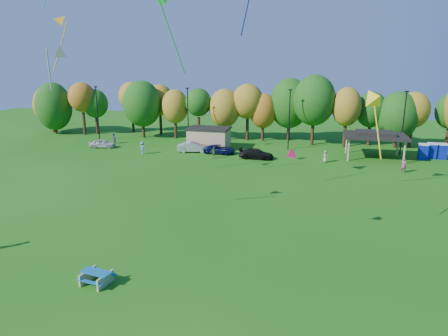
% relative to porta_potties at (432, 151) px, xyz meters
% --- Properties ---
extents(ground, '(160.00, 160.00, 0.00)m').
position_rel_porta_potties_xyz_m(ground, '(-21.80, -38.34, -1.10)').
color(ground, '#19600F').
rests_on(ground, ground).
extents(tree_line, '(93.57, 10.55, 11.15)m').
position_rel_porta_potties_xyz_m(tree_line, '(-22.83, 7.18, 4.82)').
color(tree_line, black).
rests_on(tree_line, ground).
extents(lamp_posts, '(64.50, 0.25, 9.09)m').
position_rel_porta_potties_xyz_m(lamp_posts, '(-19.80, 1.66, 3.80)').
color(lamp_posts, black).
rests_on(lamp_posts, ground).
extents(utility_building, '(6.30, 4.30, 3.25)m').
position_rel_porta_potties_xyz_m(utility_building, '(-31.80, -0.34, 0.54)').
color(utility_building, tan).
rests_on(utility_building, ground).
extents(pavilion, '(8.20, 6.20, 3.77)m').
position_rel_porta_potties_xyz_m(pavilion, '(-7.80, -1.34, 2.13)').
color(pavilion, tan).
rests_on(pavilion, ground).
extents(porta_potties, '(3.75, 1.99, 2.18)m').
position_rel_porta_potties_xyz_m(porta_potties, '(0.00, 0.00, 0.00)').
color(porta_potties, '#0B1B9B').
rests_on(porta_potties, ground).
extents(picnic_table, '(2.05, 1.79, 0.79)m').
position_rel_porta_potties_xyz_m(picnic_table, '(-27.86, -39.73, -0.64)').
color(picnic_table, tan).
rests_on(picnic_table, ground).
extents(car_a, '(4.22, 2.29, 1.36)m').
position_rel_porta_potties_xyz_m(car_a, '(-48.13, -3.79, -0.42)').
color(car_a, silver).
rests_on(car_a, ground).
extents(car_b, '(4.88, 2.53, 1.53)m').
position_rel_porta_potties_xyz_m(car_b, '(-33.32, -3.54, -0.33)').
color(car_b, '#9B9BA0').
rests_on(car_b, ground).
extents(car_c, '(4.77, 2.48, 1.28)m').
position_rel_porta_potties_xyz_m(car_c, '(-29.30, -3.61, -0.46)').
color(car_c, '#0B1343').
rests_on(car_c, ground).
extents(car_d, '(4.84, 2.09, 1.39)m').
position_rel_porta_potties_xyz_m(car_d, '(-23.58, -5.52, -0.40)').
color(car_d, black).
rests_on(car_d, ground).
extents(far_person_0, '(0.92, 0.74, 1.62)m').
position_rel_porta_potties_xyz_m(far_person_0, '(-14.32, -5.48, -0.29)').
color(far_person_0, gray).
rests_on(far_person_0, ground).
extents(far_person_1, '(1.03, 0.80, 1.63)m').
position_rel_porta_potties_xyz_m(far_person_1, '(-29.33, -6.74, -0.28)').
color(far_person_1, '#4E794A').
rests_on(far_person_1, ground).
extents(far_person_2, '(1.35, 1.02, 1.85)m').
position_rel_porta_potties_xyz_m(far_person_2, '(-40.10, -6.52, -0.17)').
color(far_person_2, '#4F8BAF').
rests_on(far_person_2, ground).
extents(far_person_3, '(0.79, 0.68, 1.82)m').
position_rel_porta_potties_xyz_m(far_person_3, '(-5.20, -8.58, -0.19)').
color(far_person_3, '#A24C69').
rests_on(far_person_3, ground).
extents(far_person_4, '(0.89, 0.99, 1.67)m').
position_rel_porta_potties_xyz_m(far_person_4, '(-48.04, -0.35, -0.26)').
color(far_person_4, '#4E4496').
rests_on(far_person_4, ground).
extents(kite_3, '(2.67, 2.55, 5.33)m').
position_rel_porta_potties_xyz_m(kite_3, '(-39.16, -24.21, 15.54)').
color(kite_3, '#FFA61A').
extents(kite_5, '(1.00, 1.25, 1.13)m').
position_rel_porta_potties_xyz_m(kite_5, '(-17.13, -31.59, 5.84)').
color(kite_5, '#FF0E72').
extents(kite_8, '(2.23, 3.28, 5.54)m').
position_rel_porta_potties_xyz_m(kite_8, '(-11.89, -28.76, 9.43)').
color(kite_8, yellow).
extents(kite_14, '(1.63, 2.05, 3.42)m').
position_rel_porta_potties_xyz_m(kite_14, '(-33.41, -33.19, 12.59)').
color(kite_14, '#AEAEAE').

